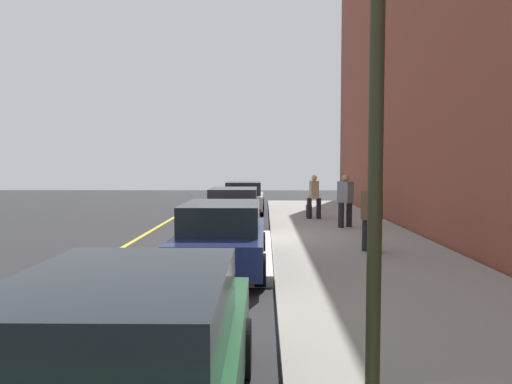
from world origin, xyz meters
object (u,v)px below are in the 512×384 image
at_px(pedestrian_tan_coat, 314,195).
at_px(rolling_suitcase, 309,211).
at_px(pedestrian_grey_coat, 345,199).
at_px(parked_car_navy, 222,236).
at_px(traffic_light_pole, 377,53).
at_px(pedestrian_brown_coat, 372,215).
at_px(parked_car_red, 234,209).
at_px(parked_car_silver, 244,198).
at_px(parked_car_green, 129,362).

height_order(pedestrian_tan_coat, rolling_suitcase, pedestrian_tan_coat).
relative_size(pedestrian_tan_coat, pedestrian_grey_coat, 0.96).
bearing_deg(parked_car_navy, pedestrian_tan_coat, -18.30).
distance_m(parked_car_navy, traffic_light_pole, 7.19).
distance_m(parked_car_navy, rolling_suitcase, 9.75).
xyz_separation_m(pedestrian_brown_coat, traffic_light_pole, (-7.97, 1.77, 2.15)).
height_order(parked_car_navy, traffic_light_pole, traffic_light_pole).
relative_size(parked_car_red, rolling_suitcase, 5.04).
bearing_deg(parked_car_silver, traffic_light_pole, -174.26).
bearing_deg(parked_car_red, pedestrian_tan_coat, -51.21).
height_order(parked_car_navy, pedestrian_grey_coat, pedestrian_grey_coat).
bearing_deg(pedestrian_grey_coat, parked_car_silver, 32.09).
relative_size(parked_car_red, parked_car_silver, 1.02).
bearing_deg(parked_car_silver, pedestrian_brown_coat, -161.30).
bearing_deg(parked_car_navy, pedestrian_brown_coat, -67.76).
relative_size(parked_car_silver, pedestrian_grey_coat, 2.33).
relative_size(parked_car_green, pedestrian_grey_coat, 2.38).
distance_m(parked_car_silver, pedestrian_tan_coat, 4.58).
xyz_separation_m(parked_car_silver, pedestrian_grey_coat, (-6.05, -3.79, 0.37)).
distance_m(parked_car_navy, pedestrian_brown_coat, 3.90).
height_order(parked_car_silver, traffic_light_pole, traffic_light_pole).
relative_size(pedestrian_tan_coat, pedestrian_brown_coat, 1.01).
bearing_deg(pedestrian_grey_coat, pedestrian_brown_coat, 178.32).
bearing_deg(parked_car_green, pedestrian_tan_coat, -11.24).
relative_size(parked_car_green, parked_car_navy, 0.94).
bearing_deg(pedestrian_brown_coat, parked_car_navy, 112.24).
relative_size(pedestrian_brown_coat, pedestrian_grey_coat, 0.95).
xyz_separation_m(pedestrian_grey_coat, traffic_light_pole, (-12.71, 1.91, 2.10)).
distance_m(parked_car_silver, pedestrian_brown_coat, 11.40).
bearing_deg(pedestrian_grey_coat, parked_car_navy, 149.02).
bearing_deg(pedestrian_brown_coat, parked_car_green, 155.20).
bearing_deg(rolling_suitcase, parked_car_silver, 44.01).
bearing_deg(parked_car_red, rolling_suitcase, -44.10).
bearing_deg(pedestrian_brown_coat, parked_car_red, 37.67).
bearing_deg(pedestrian_tan_coat, rolling_suitcase, 16.00).
bearing_deg(rolling_suitcase, pedestrian_grey_coat, -162.71).
distance_m(pedestrian_tan_coat, traffic_light_pole, 15.49).
bearing_deg(parked_car_green, parked_car_silver, -0.30).
xyz_separation_m(parked_car_navy, rolling_suitcase, (9.35, -2.76, -0.35)).
relative_size(parked_car_navy, rolling_suitcase, 5.35).
xyz_separation_m(parked_car_green, parked_car_red, (12.99, 0.00, -0.00)).
xyz_separation_m(parked_car_red, pedestrian_tan_coat, (2.47, -3.08, 0.33)).
bearing_deg(traffic_light_pole, parked_car_green, 94.55).
xyz_separation_m(pedestrian_tan_coat, pedestrian_grey_coat, (-2.59, -0.82, 0.04)).
relative_size(parked_car_navy, pedestrian_brown_coat, 2.65).
relative_size(parked_car_navy, pedestrian_tan_coat, 2.63).
distance_m(parked_car_green, rolling_suitcase, 16.27).
xyz_separation_m(parked_car_green, parked_car_silver, (18.92, -0.10, -0.00)).
xyz_separation_m(parked_car_red, parked_car_silver, (5.93, -0.10, -0.00)).
distance_m(parked_car_green, pedestrian_grey_coat, 13.45).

